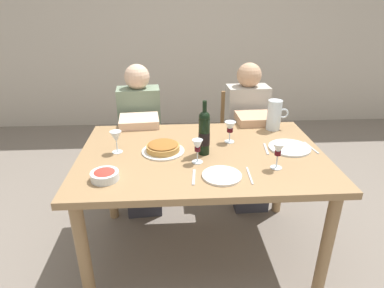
# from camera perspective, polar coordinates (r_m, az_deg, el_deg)

# --- Properties ---
(ground_plane) EXTENTS (8.00, 8.00, 0.00)m
(ground_plane) POSITION_cam_1_polar(r_m,az_deg,el_deg) (2.44, 1.50, -17.84)
(ground_plane) COLOR slate
(back_wall) EXTENTS (8.00, 0.10, 2.80)m
(back_wall) POSITION_cam_1_polar(r_m,az_deg,el_deg) (4.41, -1.35, 21.25)
(back_wall) COLOR beige
(back_wall) RESTS_ON ground
(dining_table) EXTENTS (1.50, 1.00, 0.76)m
(dining_table) POSITION_cam_1_polar(r_m,az_deg,el_deg) (2.05, 1.71, -3.85)
(dining_table) COLOR #9E7A51
(dining_table) RESTS_ON ground
(wine_bottle) EXTENTS (0.07, 0.07, 0.33)m
(wine_bottle) POSITION_cam_1_polar(r_m,az_deg,el_deg) (1.94, 2.15, 1.99)
(wine_bottle) COLOR black
(wine_bottle) RESTS_ON dining_table
(water_pitcher) EXTENTS (0.15, 0.10, 0.22)m
(water_pitcher) POSITION_cam_1_polar(r_m,az_deg,el_deg) (2.41, 14.18, 4.66)
(water_pitcher) COLOR silver
(water_pitcher) RESTS_ON dining_table
(baked_tart) EXTENTS (0.26, 0.26, 0.06)m
(baked_tart) POSITION_cam_1_polar(r_m,az_deg,el_deg) (2.01, -5.10, -0.66)
(baked_tart) COLOR white
(baked_tart) RESTS_ON dining_table
(salad_bowl) EXTENTS (0.15, 0.15, 0.05)m
(salad_bowl) POSITION_cam_1_polar(r_m,az_deg,el_deg) (1.77, -15.04, -5.25)
(salad_bowl) COLOR silver
(salad_bowl) RESTS_ON dining_table
(wine_glass_left_diner) EXTENTS (0.07, 0.07, 0.14)m
(wine_glass_left_diner) POSITION_cam_1_polar(r_m,az_deg,el_deg) (2.13, 6.68, 2.80)
(wine_glass_left_diner) COLOR silver
(wine_glass_left_diner) RESTS_ON dining_table
(wine_glass_right_diner) EXTENTS (0.06, 0.06, 0.15)m
(wine_glass_right_diner) POSITION_cam_1_polar(r_m,az_deg,el_deg) (1.84, 14.84, -1.18)
(wine_glass_right_diner) COLOR silver
(wine_glass_right_diner) RESTS_ON dining_table
(wine_glass_centre) EXTENTS (0.07, 0.07, 0.14)m
(wine_glass_centre) POSITION_cam_1_polar(r_m,az_deg,el_deg) (2.02, -13.16, 1.10)
(wine_glass_centre) COLOR silver
(wine_glass_centre) RESTS_ON dining_table
(wine_glass_spare) EXTENTS (0.06, 0.06, 0.14)m
(wine_glass_spare) POSITION_cam_1_polar(r_m,az_deg,el_deg) (1.85, 0.97, -0.52)
(wine_glass_spare) COLOR silver
(wine_glass_spare) RESTS_ON dining_table
(dinner_plate_left_setting) EXTENTS (0.26, 0.26, 0.01)m
(dinner_plate_left_setting) POSITION_cam_1_polar(r_m,az_deg,el_deg) (2.15, 16.70, -0.62)
(dinner_plate_left_setting) COLOR silver
(dinner_plate_left_setting) RESTS_ON dining_table
(dinner_plate_right_setting) EXTENTS (0.21, 0.21, 0.01)m
(dinner_plate_right_setting) POSITION_cam_1_polar(r_m,az_deg,el_deg) (1.75, 5.25, -5.53)
(dinner_plate_right_setting) COLOR white
(dinner_plate_right_setting) RESTS_ON dining_table
(fork_left_setting) EXTENTS (0.03, 0.16, 0.00)m
(fork_left_setting) POSITION_cam_1_polar(r_m,az_deg,el_deg) (2.10, 12.84, -0.82)
(fork_left_setting) COLOR silver
(fork_left_setting) RESTS_ON dining_table
(knife_left_setting) EXTENTS (0.03, 0.18, 0.00)m
(knife_left_setting) POSITION_cam_1_polar(r_m,az_deg,el_deg) (2.20, 20.15, -0.59)
(knife_left_setting) COLOR silver
(knife_left_setting) RESTS_ON dining_table
(knife_right_setting) EXTENTS (0.02, 0.18, 0.00)m
(knife_right_setting) POSITION_cam_1_polar(r_m,az_deg,el_deg) (1.78, 10.05, -5.42)
(knife_right_setting) COLOR silver
(knife_right_setting) RESTS_ON dining_table
(spoon_right_setting) EXTENTS (0.03, 0.16, 0.00)m
(spoon_right_setting) POSITION_cam_1_polar(r_m,az_deg,el_deg) (1.74, 0.32, -5.80)
(spoon_right_setting) COLOR silver
(spoon_right_setting) RESTS_ON dining_table
(chair_left) EXTENTS (0.43, 0.43, 0.87)m
(chair_left) POSITION_cam_1_polar(r_m,az_deg,el_deg) (2.95, -8.79, 1.30)
(chair_left) COLOR olive
(chair_left) RESTS_ON ground
(diner_left) EXTENTS (0.36, 0.53, 1.16)m
(diner_left) POSITION_cam_1_polar(r_m,az_deg,el_deg) (2.68, -8.99, 1.70)
(diner_left) COLOR gray
(diner_left) RESTS_ON ground
(chair_right) EXTENTS (0.41, 0.41, 0.87)m
(chair_right) POSITION_cam_1_polar(r_m,az_deg,el_deg) (3.00, 8.67, 1.75)
(chair_right) COLOR olive
(chair_right) RESTS_ON ground
(diner_right) EXTENTS (0.35, 0.51, 1.16)m
(diner_right) POSITION_cam_1_polar(r_m,az_deg,el_deg) (2.75, 9.92, 2.17)
(diner_right) COLOR #B7B2A8
(diner_right) RESTS_ON ground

